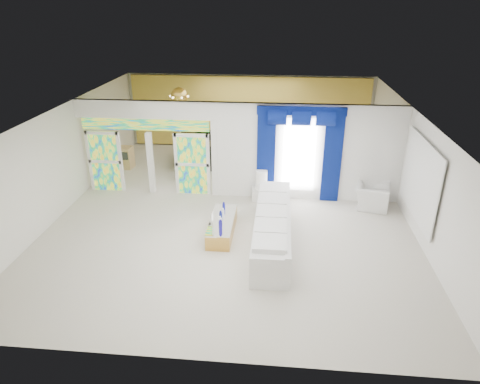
# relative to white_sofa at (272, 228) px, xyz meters

# --- Properties ---
(floor) EXTENTS (12.00, 12.00, 0.00)m
(floor) POSITION_rel_white_sofa_xyz_m (-1.20, 1.82, -0.40)
(floor) COLOR #B7AF9E
(floor) RESTS_ON ground
(dividing_wall) EXTENTS (5.70, 0.18, 3.00)m
(dividing_wall) POSITION_rel_white_sofa_xyz_m (0.95, 2.82, 1.10)
(dividing_wall) COLOR white
(dividing_wall) RESTS_ON ground
(dividing_header) EXTENTS (4.30, 0.18, 0.55)m
(dividing_header) POSITION_rel_white_sofa_xyz_m (-4.05, 2.82, 2.33)
(dividing_header) COLOR white
(dividing_header) RESTS_ON dividing_wall
(stained_panel_left) EXTENTS (0.95, 0.04, 2.00)m
(stained_panel_left) POSITION_rel_white_sofa_xyz_m (-5.47, 2.82, 0.60)
(stained_panel_left) COLOR #994C3F
(stained_panel_left) RESTS_ON ground
(stained_panel_right) EXTENTS (0.95, 0.04, 2.00)m
(stained_panel_right) POSITION_rel_white_sofa_xyz_m (-2.62, 2.82, 0.60)
(stained_panel_right) COLOR #994C3F
(stained_panel_right) RESTS_ON ground
(stained_transom) EXTENTS (4.00, 0.05, 0.35)m
(stained_transom) POSITION_rel_white_sofa_xyz_m (-4.05, 2.82, 1.85)
(stained_transom) COLOR #994C3F
(stained_transom) RESTS_ON dividing_header
(window_pane) EXTENTS (1.00, 0.02, 2.30)m
(window_pane) POSITION_rel_white_sofa_xyz_m (0.70, 2.72, 1.05)
(window_pane) COLOR white
(window_pane) RESTS_ON dividing_wall
(blue_drape_left) EXTENTS (0.55, 0.10, 2.80)m
(blue_drape_left) POSITION_rel_white_sofa_xyz_m (-0.30, 2.69, 1.00)
(blue_drape_left) COLOR #030A45
(blue_drape_left) RESTS_ON ground
(blue_drape_right) EXTENTS (0.55, 0.10, 2.80)m
(blue_drape_right) POSITION_rel_white_sofa_xyz_m (1.70, 2.69, 1.00)
(blue_drape_right) COLOR #030A45
(blue_drape_right) RESTS_ON ground
(blue_pelmet) EXTENTS (2.60, 0.12, 0.25)m
(blue_pelmet) POSITION_rel_white_sofa_xyz_m (0.70, 2.69, 2.42)
(blue_pelmet) COLOR #030A45
(blue_pelmet) RESTS_ON dividing_wall
(wall_mirror) EXTENTS (0.04, 2.70, 1.90)m
(wall_mirror) POSITION_rel_white_sofa_xyz_m (3.74, 0.82, 1.15)
(wall_mirror) COLOR white
(wall_mirror) RESTS_ON ground
(gold_curtains) EXTENTS (9.70, 0.12, 2.90)m
(gold_curtains) POSITION_rel_white_sofa_xyz_m (-1.20, 7.72, 1.10)
(gold_curtains) COLOR #B17A2A
(gold_curtains) RESTS_ON ground
(white_sofa) EXTENTS (0.90, 4.15, 0.79)m
(white_sofa) POSITION_rel_white_sofa_xyz_m (0.00, 0.00, 0.00)
(white_sofa) COLOR silver
(white_sofa) RESTS_ON ground
(coffee_table) EXTENTS (0.62, 1.86, 0.41)m
(coffee_table) POSITION_rel_white_sofa_xyz_m (-1.35, 0.30, -0.19)
(coffee_table) COLOR #BA893A
(coffee_table) RESTS_ON ground
(console_table) EXTENTS (1.21, 0.50, 0.39)m
(console_table) POSITION_rel_white_sofa_xyz_m (-0.12, 2.54, -0.20)
(console_table) COLOR silver
(console_table) RESTS_ON ground
(table_lamp) EXTENTS (0.36, 0.36, 0.58)m
(table_lamp) POSITION_rel_white_sofa_xyz_m (-0.42, 2.54, 0.29)
(table_lamp) COLOR white
(table_lamp) RESTS_ON console_table
(armchair) EXTENTS (1.21, 1.31, 0.72)m
(armchair) POSITION_rel_white_sofa_xyz_m (2.95, 2.41, -0.03)
(armchair) COLOR silver
(armchair) RESTS_ON ground
(grand_piano) EXTENTS (1.59, 1.99, 0.95)m
(grand_piano) POSITION_rel_white_sofa_xyz_m (-3.01, 5.66, 0.08)
(grand_piano) COLOR black
(grand_piano) RESTS_ON ground
(piano_bench) EXTENTS (0.90, 0.41, 0.29)m
(piano_bench) POSITION_rel_white_sofa_xyz_m (-3.01, 4.06, -0.25)
(piano_bench) COLOR black
(piano_bench) RESTS_ON ground
(tv_console) EXTENTS (0.59, 0.55, 0.80)m
(tv_console) POSITION_rel_white_sofa_xyz_m (-5.59, 4.87, 0.01)
(tv_console) COLOR tan
(tv_console) RESTS_ON ground
(chandelier) EXTENTS (0.60, 0.60, 0.60)m
(chandelier) POSITION_rel_white_sofa_xyz_m (-3.50, 5.22, 2.25)
(chandelier) COLOR gold
(chandelier) RESTS_ON ceiling
(decanters) EXTENTS (0.15, 1.18, 0.23)m
(decanters) POSITION_rel_white_sofa_xyz_m (-1.37, 0.29, 0.11)
(decanters) COLOR white
(decanters) RESTS_ON coffee_table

